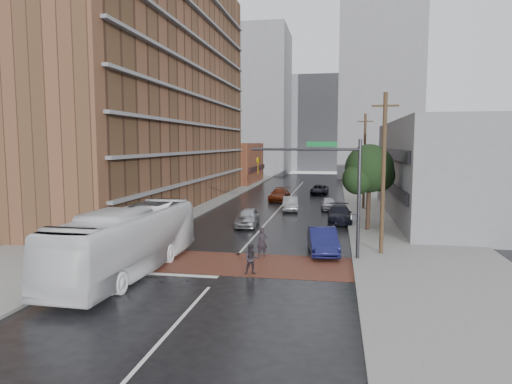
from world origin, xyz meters
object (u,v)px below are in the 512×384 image
Objects in this scene: transit_bus at (128,241)px; suv_travel at (319,190)px; car_parked_far at (329,203)px; car_travel_c at (279,195)px; car_travel_b at (290,204)px; pedestrian_a at (262,242)px; car_travel_a at (247,217)px; car_parked_mid at (340,214)px; car_parked_near at (323,241)px; pedestrian_b at (252,259)px.

transit_bus is 41.06m from suv_travel.
car_parked_far reaches higher than suv_travel.
car_travel_c is 9.10m from suv_travel.
car_travel_b is at bearing -94.91° from suv_travel.
car_parked_far is (3.63, 20.98, -0.24)m from pedestrian_a.
car_travel_a is at bearing 78.16° from transit_bus.
car_travel_c is 1.00× the size of car_parked_mid.
transit_bus is at bearing -155.09° from car_parked_near.
pedestrian_a is 0.36× the size of car_parked_mid.
pedestrian_b is at bearing -113.07° from pedestrian_a.
pedestrian_a reaches higher than car_travel_c.
suv_travel is at bearing 95.26° from car_parked_mid.
car_travel_a reaches higher than car_parked_far.
car_travel_a is at bearing 120.63° from car_parked_near.
car_parked_mid reaches higher than suv_travel.
car_parked_near is (3.90, -17.97, 0.08)m from car_travel_b.
transit_bus is at bearing -98.41° from suv_travel.
car_travel_c is (0.55, 17.41, -0.04)m from car_travel_a.
car_parked_mid is at bearing 64.00° from pedestrian_b.
transit_bus reaches higher than car_parked_mid.
car_travel_a is at bearing 82.46° from pedestrian_a.
transit_bus is 3.23× the size of car_parked_far.
pedestrian_b is 31.38m from car_travel_c.
pedestrian_b is 17.79m from car_parked_mid.
car_parked_far is at bearing -80.32° from suv_travel.
suv_travel is (2.40, 15.79, -0.06)m from car_travel_b.
transit_bus reaches higher than car_travel_b.
car_travel_a is 0.94× the size of car_parked_near.
pedestrian_a is at bearing -162.88° from car_parked_near.
car_travel_a is at bearing 91.39° from pedestrian_b.
car_parked_near is at bearing 45.87° from pedestrian_b.
car_travel_a is 12.72m from car_parked_far.
car_parked_mid is at bearing 77.42° from car_parked_near.
car_travel_b is 0.93× the size of suv_travel.
car_travel_a is (-2.99, 13.88, -0.03)m from pedestrian_b.
pedestrian_a reaches higher than car_parked_far.
car_travel_b is 0.90× the size of car_parked_near.
car_parked_far is (1.50, -14.41, 0.01)m from suv_travel.
car_travel_b is 15.97m from suv_travel.
pedestrian_b is 25.04m from car_parked_far.
car_travel_a is 1.05× the size of car_travel_b.
pedestrian_b is at bearing -106.72° from car_parked_mid.
car_travel_c is 8.86m from car_parked_far.
pedestrian_b is 0.33× the size of car_parked_near.
car_parked_far is (3.58, 24.78, -0.15)m from pedestrian_b.
pedestrian_b is at bearing -94.91° from car_travel_b.
car_parked_near is at bearing 0.57° from pedestrian_a.
car_travel_a is 0.90× the size of car_parked_mid.
car_travel_c is 15.82m from car_parked_mid.
car_travel_b reaches higher than car_parked_far.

